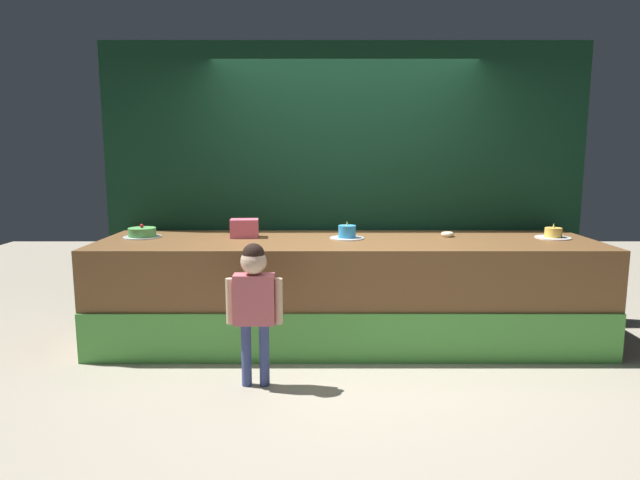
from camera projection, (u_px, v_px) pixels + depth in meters
The scene contains 9 objects.
ground_plane at pixel (352, 363), 4.26m from camera, with size 12.00×12.00×0.00m, color #ADA38E.
stage_platform at pixel (349, 290), 4.75m from camera, with size 4.26×1.15×0.89m.
curtain_backdrop at pixel (347, 184), 5.27m from camera, with size 4.60×0.08×2.67m, color #113823.
child_figure at pixel (257, 295), 3.76m from camera, with size 0.39×0.18×1.02m.
pink_box at pixel (247, 228), 4.80m from camera, with size 0.24×0.17×0.16m, color #EC637F.
donut at pixel (450, 234), 4.84m from camera, with size 0.12×0.12×0.04m, color beige.
cake_left at pixel (145, 233), 4.80m from camera, with size 0.33×0.33×0.12m.
cake_center at pixel (349, 233), 4.73m from camera, with size 0.30×0.30×0.16m.
cake_right at pixel (556, 234), 4.75m from camera, with size 0.30×0.30×0.13m.
Camera 1 is at (-0.24, -4.06, 1.62)m, focal length 30.50 mm.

